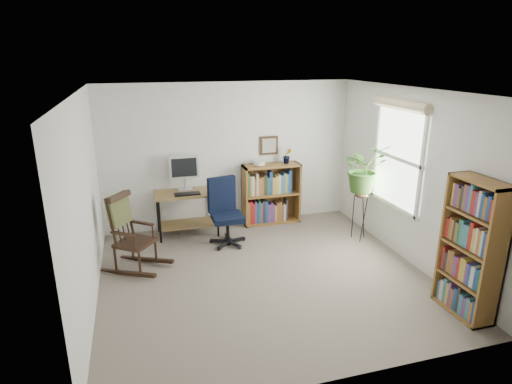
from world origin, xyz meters
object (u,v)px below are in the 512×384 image
object	(u,v)px
desk	(187,213)
office_chair	(227,212)
rocking_chair	(134,232)
tall_bookshelf	(471,249)
low_bookshelf	(271,194)

from	to	relation	value
desk	office_chair	bearing A→B (deg)	-46.85
office_chair	rocking_chair	bearing A→B (deg)	-173.46
office_chair	tall_bookshelf	world-z (taller)	tall_bookshelf
rocking_chair	tall_bookshelf	distance (m)	4.12
office_chair	tall_bookshelf	xyz separation A→B (m)	(2.16, -2.53, 0.26)
office_chair	tall_bookshelf	bearing A→B (deg)	-60.70
tall_bookshelf	office_chair	bearing A→B (deg)	130.47
office_chair	desk	bearing A→B (deg)	121.98
low_bookshelf	tall_bookshelf	distance (m)	3.47
rocking_chair	tall_bookshelf	size ratio (longest dim) A/B	0.69
office_chair	rocking_chair	xyz separation A→B (m)	(-1.37, -0.44, 0.01)
rocking_chair	low_bookshelf	size ratio (longest dim) A/B	1.04
low_bookshelf	desk	bearing A→B (deg)	-175.32
desk	rocking_chair	distance (m)	1.32
low_bookshelf	tall_bookshelf	world-z (taller)	tall_bookshelf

